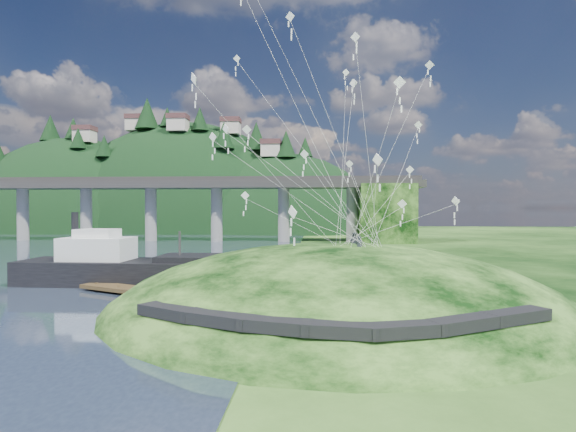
{
  "coord_description": "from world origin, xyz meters",
  "views": [
    {
      "loc": [
        6.4,
        -32.03,
        7.67
      ],
      "look_at": [
        4.0,
        6.0,
        7.0
      ],
      "focal_mm": 28.0,
      "sensor_mm": 36.0,
      "label": 1
    }
  ],
  "objects": [
    {
      "name": "far_ridge",
      "position": [
        -43.58,
        122.17,
        -7.44
      ],
      "size": [
        153.0,
        70.0,
        94.5
      ],
      "color": "black",
      "rests_on": "ground"
    },
    {
      "name": "grass_hill",
      "position": [
        8.0,
        2.0,
        -1.5
      ],
      "size": [
        36.0,
        32.0,
        13.0
      ],
      "color": "black",
      "rests_on": "ground"
    },
    {
      "name": "work_barge",
      "position": [
        -13.14,
        11.7,
        1.82
      ],
      "size": [
        20.91,
        6.17,
        7.27
      ],
      "color": "black",
      "rests_on": "ground"
    },
    {
      "name": "ground",
      "position": [
        0.0,
        0.0,
        0.0
      ],
      "size": [
        320.0,
        320.0,
        0.0
      ],
      "primitive_type": "plane",
      "color": "black",
      "rests_on": "ground"
    },
    {
      "name": "kite_swarm",
      "position": [
        6.71,
        4.18,
        14.69
      ],
      "size": [
        20.92,
        17.6,
        21.99
      ],
      "color": "white",
      "rests_on": "ground"
    },
    {
      "name": "footpath",
      "position": [
        7.46,
        -9.74,
        2.08
      ],
      "size": [
        22.29,
        5.84,
        0.83
      ],
      "color": "black",
      "rests_on": "ground"
    },
    {
      "name": "wooden_dock",
      "position": [
        -8.74,
        6.11,
        0.43
      ],
      "size": [
        13.42,
        7.66,
        0.98
      ],
      "color": "#3D2D19",
      "rests_on": "ground"
    },
    {
      "name": "kite_flyers",
      "position": [
        9.35,
        2.22,
        5.76
      ],
      "size": [
        1.0,
        3.52,
        1.66
      ],
      "color": "#292E37",
      "rests_on": "ground"
    },
    {
      "name": "bridge",
      "position": [
        -26.46,
        70.07,
        9.7
      ],
      "size": [
        160.0,
        11.0,
        15.0
      ],
      "color": "#2D2B2B",
      "rests_on": "ground"
    }
  ]
}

